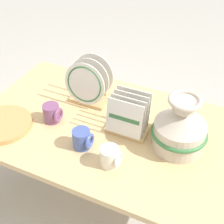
{
  "coord_description": "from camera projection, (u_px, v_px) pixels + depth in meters",
  "views": [
    {
      "loc": [
        0.52,
        -1.12,
        1.73
      ],
      "look_at": [
        0.0,
        0.0,
        0.72
      ],
      "focal_mm": 50.0,
      "sensor_mm": 36.0,
      "label": 1
    }
  ],
  "objects": [
    {
      "name": "dish_rack_square_plates",
      "position": [
        128.0,
        119.0,
        1.61
      ],
      "size": [
        0.22,
        0.15,
        0.22
      ],
      "color": "tan",
      "rests_on": "display_table"
    },
    {
      "name": "mug_cream_glaze",
      "position": [
        111.0,
        157.0,
        1.44
      ],
      "size": [
        0.1,
        0.09,
        0.1
      ],
      "color": "silver",
      "rests_on": "display_table"
    },
    {
      "name": "display_table",
      "position": [
        112.0,
        136.0,
        1.7
      ],
      "size": [
        1.5,
        0.87,
        0.61
      ],
      "color": "tan",
      "rests_on": "ground_plane"
    },
    {
      "name": "dish_rack_round_plates",
      "position": [
        89.0,
        86.0,
        1.78
      ],
      "size": [
        0.25,
        0.16,
        0.27
      ],
      "color": "tan",
      "rests_on": "display_table"
    },
    {
      "name": "mug_cobalt_glaze",
      "position": [
        82.0,
        139.0,
        1.53
      ],
      "size": [
        0.1,
        0.09,
        0.1
      ],
      "color": "#42569E",
      "rests_on": "display_table"
    },
    {
      "name": "mug_plum_glaze",
      "position": [
        52.0,
        113.0,
        1.68
      ],
      "size": [
        0.1,
        0.09,
        0.1
      ],
      "color": "#7A4770",
      "rests_on": "display_table"
    },
    {
      "name": "ground_plane",
      "position": [
        112.0,
        196.0,
        2.05
      ],
      "size": [
        14.0,
        14.0,
        0.0
      ],
      "primitive_type": "plane",
      "color": "#B2ADA3"
    },
    {
      "name": "ceramic_vase",
      "position": [
        180.0,
        127.0,
        1.49
      ],
      "size": [
        0.28,
        0.28,
        0.3
      ],
      "color": "beige",
      "rests_on": "display_table"
    },
    {
      "name": "wicker_charger_stack",
      "position": [
        4.0,
        124.0,
        1.67
      ],
      "size": [
        0.3,
        0.3,
        0.03
      ],
      "color": "tan",
      "rests_on": "display_table"
    }
  ]
}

